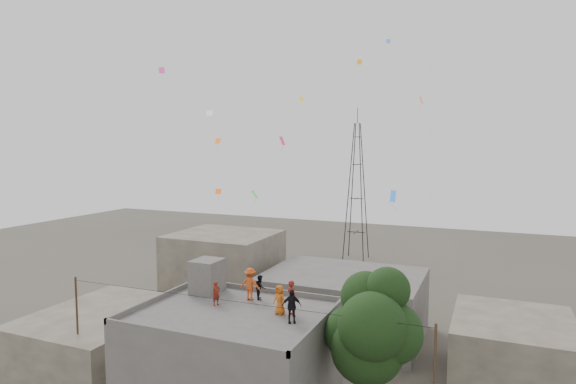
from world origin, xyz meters
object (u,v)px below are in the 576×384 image
stair_head_box (207,276)px  person_dark_adult (291,306)px  tree (372,329)px  person_red_adult (292,298)px  transmission_tower (357,191)px

stair_head_box → person_dark_adult: size_ratio=1.18×
tree → person_red_adult: 4.42m
person_dark_adult → transmission_tower: bearing=71.4°
stair_head_box → person_red_adult: stair_head_box is taller
tree → person_red_adult: (-4.31, 0.32, 0.92)m
tree → person_dark_adult: 4.05m
tree → transmission_tower: size_ratio=0.45×
stair_head_box → transmission_tower: bearing=91.2°
stair_head_box → tree: tree is taller
stair_head_box → transmission_tower: size_ratio=0.10×
stair_head_box → tree: bearing=-10.7°
person_red_adult → person_dark_adult: 1.11m
tree → transmission_tower: transmission_tower is taller
stair_head_box → tree: 10.80m
stair_head_box → person_red_adult: size_ratio=1.08×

